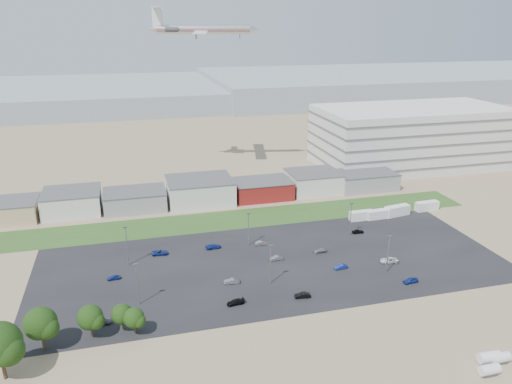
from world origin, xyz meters
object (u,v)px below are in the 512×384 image
object	(u,v)px
parked_car_8	(358,231)
parked_car_12	(320,251)
parked_car_4	(232,281)
parked_car_10	(103,321)
parked_car_0	(389,260)
tree_far_left	(0,348)
parked_car_9	(160,253)
parked_car_5	(114,277)
parked_car_11	(262,243)
storage_tank_nw	(489,357)
parked_car_3	(236,302)
parked_car_6	(213,246)
parked_car_13	(302,295)
airliner	(204,29)
parked_car_2	(411,280)
box_trailer_a	(361,215)
parked_car_7	(276,258)
parked_car_1	(341,267)

from	to	relation	value
parked_car_8	parked_car_12	world-z (taller)	parked_car_8
parked_car_4	parked_car_10	distance (m)	30.98
parked_car_0	tree_far_left	bearing A→B (deg)	-67.85
parked_car_9	parked_car_12	distance (m)	43.26
parked_car_5	parked_car_11	bearing A→B (deg)	100.21
parked_car_11	storage_tank_nw	bearing A→B (deg)	-153.52
parked_car_3	parked_car_5	bearing A→B (deg)	-132.28
storage_tank_nw	parked_car_6	world-z (taller)	storage_tank_nw
parked_car_4	parked_car_13	xyz separation A→B (m)	(14.16, -10.51, -0.01)
parked_car_0	parked_car_12	bearing A→B (deg)	-116.28
airliner	parked_car_3	bearing A→B (deg)	-84.60
airliner	parked_car_2	world-z (taller)	airliner
parked_car_2	parked_car_6	xyz separation A→B (m)	(-42.36, 31.00, -0.01)
parked_car_6	parked_car_11	bearing A→B (deg)	-100.81
parked_car_2	parked_car_11	xyz separation A→B (m)	(-28.71, 29.71, -0.03)
airliner	box_trailer_a	bearing A→B (deg)	-48.49
parked_car_4	parked_car_11	distance (m)	22.89
parked_car_7	parked_car_8	bearing A→B (deg)	106.07
airliner	parked_car_1	distance (m)	111.55
parked_car_3	parked_car_13	distance (m)	15.36
parked_car_8	parked_car_4	bearing A→B (deg)	114.48
airliner	parked_car_2	distance (m)	123.55
box_trailer_a	parked_car_6	world-z (taller)	box_trailer_a
box_trailer_a	parked_car_4	world-z (taller)	box_trailer_a
parked_car_3	parked_car_6	distance (m)	29.60
storage_tank_nw	parked_car_0	xyz separation A→B (m)	(2.50, 41.06, -0.60)
parked_car_7	parked_car_12	bearing A→B (deg)	91.55
parked_car_13	parked_car_3	bearing A→B (deg)	-88.18
parked_car_4	parked_car_13	bearing A→B (deg)	61.23
parked_car_1	parked_car_10	bearing A→B (deg)	-87.31
parked_car_12	tree_far_left	bearing A→B (deg)	-68.65
parked_car_8	parked_car_10	distance (m)	77.67
parked_car_10	parked_car_9	bearing A→B (deg)	-24.10
parked_car_10	parked_car_13	distance (m)	43.65
storage_tank_nw	parked_car_2	xyz separation A→B (m)	(2.16, 30.13, -0.61)
parked_car_10	parked_car_13	world-z (taller)	parked_car_10
parked_car_5	parked_car_2	bearing A→B (deg)	70.45
parked_car_4	tree_far_left	bearing A→B (deg)	-55.88
parked_car_0	parked_car_5	xyz separation A→B (m)	(-69.22, 9.09, -0.10)
storage_tank_nw	parked_car_8	size ratio (longest dim) A/B	1.20
parked_car_1	parked_car_10	size ratio (longest dim) A/B	0.85
airliner	parked_car_2	xyz separation A→B (m)	(30.96, -105.78, -55.83)
tree_far_left	parked_car_9	bearing A→B (deg)	54.63
tree_far_left	parked_car_6	size ratio (longest dim) A/B	2.87
parked_car_5	parked_car_12	bearing A→B (deg)	87.78
parked_car_9	parked_car_10	bearing A→B (deg)	160.31
parked_car_1	parked_car_6	distance (m)	35.39
parked_car_8	parked_car_6	bearing A→B (deg)	88.90
parked_car_2	parked_car_13	world-z (taller)	parked_car_2
parked_car_2	parked_car_8	bearing A→B (deg)	173.41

